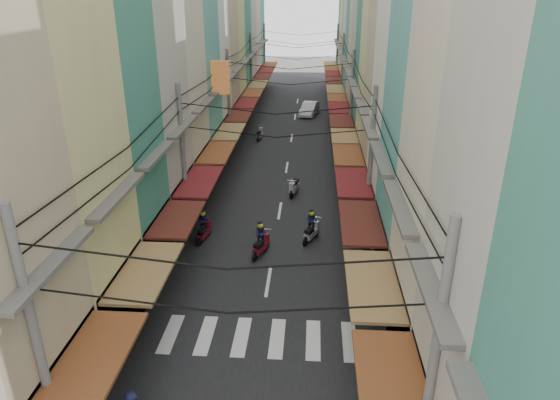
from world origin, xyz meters
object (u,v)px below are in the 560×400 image
at_px(bicycle, 379,249).
at_px(market_umbrella, 427,230).
at_px(white_car, 309,115).
at_px(traffic_sign, 373,238).

xyz_separation_m(bicycle, market_umbrella, (1.70, -2.38, 2.37)).
relative_size(white_car, bicycle, 2.68).
bearing_deg(white_car, market_umbrella, -68.82).
bearing_deg(white_car, traffic_sign, -73.12).
relative_size(market_umbrella, traffic_sign, 0.99).
distance_m(white_car, bicycle, 29.69).
distance_m(market_umbrella, traffic_sign, 2.46).
height_order(market_umbrella, traffic_sign, traffic_sign).
height_order(bicycle, market_umbrella, market_umbrella).
bearing_deg(traffic_sign, white_car, 95.89).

